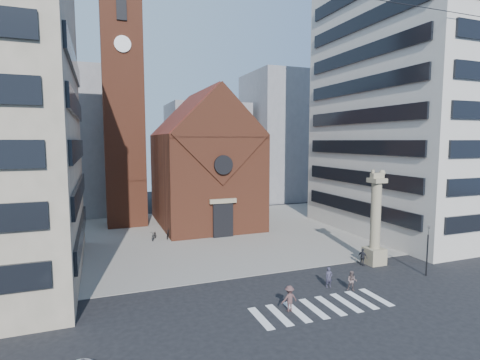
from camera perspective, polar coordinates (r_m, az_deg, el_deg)
name	(u,v)px	position (r m, az deg, el deg)	size (l,w,h in m)	color
ground	(293,292)	(29.46, 8.14, -16.48)	(120.00, 120.00, 0.00)	black
piazza	(218,233)	(46.17, -3.43, -8.05)	(46.00, 30.00, 0.05)	gray
zebra_crossing	(322,307)	(27.37, 12.40, -18.38)	(10.20, 3.20, 0.01)	white
church	(204,165)	(50.68, -5.53, 2.31)	(12.00, 16.65, 18.00)	brown
campanile	(123,106)	(52.06, -17.37, 10.70)	(5.50, 5.50, 31.20)	brown
building_right	(420,102)	(51.88, 25.80, 10.69)	(18.00, 22.00, 32.00)	beige
bg_block_left	(51,142)	(64.12, -26.89, 5.16)	(16.00, 14.00, 22.00)	gray
bg_block_mid	(207,152)	(71.45, -5.10, 4.20)	(14.00, 12.00, 18.00)	gray
bg_block_right	(289,137)	(74.64, 7.50, 6.56)	(16.00, 14.00, 24.00)	gray
lion_column	(375,227)	(36.33, 19.92, -6.72)	(1.63, 1.60, 8.68)	gray
traffic_light	(427,249)	(35.18, 26.66, -9.38)	(0.13, 0.16, 4.30)	black
pedestrian_0	(329,277)	(30.44, 13.40, -14.24)	(0.58, 0.38, 1.58)	#333043
pedestrian_1	(352,281)	(30.25, 16.69, -14.52)	(0.74, 0.58, 1.52)	#614F4E
pedestrian_2	(363,257)	(36.20, 18.20, -11.09)	(0.91, 0.38, 1.56)	#24252B
pedestrian_3	(289,298)	(26.12, 7.52, -17.45)	(1.12, 0.64, 1.73)	#4E3434
scooter_0	(154,235)	(43.91, -12.96, -8.21)	(0.68, 1.95, 1.02)	black
scooter_1	(168,234)	(44.13, -10.88, -8.02)	(0.53, 1.89, 1.13)	black
scooter_2	(182,233)	(44.44, -8.82, -7.96)	(0.68, 1.95, 1.02)	black
scooter_3	(196,231)	(44.77, -6.80, -7.75)	(0.53, 1.89, 1.13)	black
scooter_4	(209,230)	(45.18, -4.80, -7.68)	(0.68, 1.95, 1.02)	black
scooter_5	(221,229)	(45.62, -2.85, -7.45)	(0.53, 1.89, 1.13)	black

